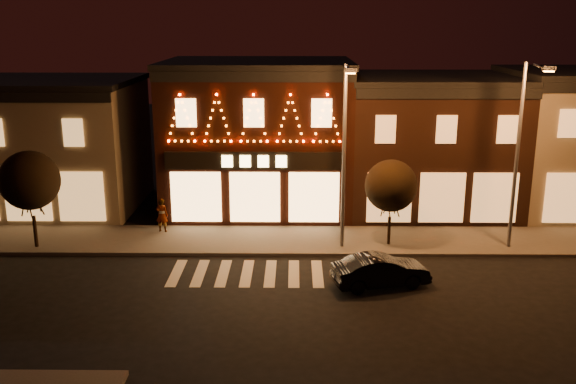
{
  "coord_description": "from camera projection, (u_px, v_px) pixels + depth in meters",
  "views": [
    {
      "loc": [
        2.03,
        -21.04,
        10.41
      ],
      "look_at": [
        1.75,
        4.0,
        3.59
      ],
      "focal_mm": 39.51,
      "sensor_mm": 36.0,
      "label": 1
    }
  ],
  "objects": [
    {
      "name": "building_right_a",
      "position": [
        428.0,
        143.0,
        35.46
      ],
      "size": [
        9.2,
        8.28,
        7.5
      ],
      "color": "black",
      "rests_on": "ground"
    },
    {
      "name": "building_left",
      "position": [
        29.0,
        144.0,
        35.73
      ],
      "size": [
        12.2,
        8.28,
        7.3
      ],
      "color": "#7F745A",
      "rests_on": "ground"
    },
    {
      "name": "sidewalk_far",
      "position": [
        294.0,
        240.0,
        30.73
      ],
      "size": [
        44.0,
        4.0,
        0.15
      ],
      "primitive_type": "cube",
      "color": "#47423D",
      "rests_on": "ground"
    },
    {
      "name": "ground",
      "position": [
        239.0,
        316.0,
        23.05
      ],
      "size": [
        120.0,
        120.0,
        0.0
      ],
      "primitive_type": "plane",
      "color": "black",
      "rests_on": "ground"
    },
    {
      "name": "tree_left",
      "position": [
        30.0,
        180.0,
        28.85
      ],
      "size": [
        2.73,
        2.73,
        4.56
      ],
      "rotation": [
        0.0,
        0.0,
        0.23
      ],
      "color": "black",
      "rests_on": "sidewalk_far"
    },
    {
      "name": "dark_sedan",
      "position": [
        381.0,
        271.0,
        25.49
      ],
      "size": [
        4.12,
        2.28,
        1.29
      ],
      "primitive_type": "imported",
      "rotation": [
        0.0,
        0.0,
        1.82
      ],
      "color": "black",
      "rests_on": "ground"
    },
    {
      "name": "pedestrian",
      "position": [
        162.0,
        215.0,
        31.58
      ],
      "size": [
        0.7,
        0.55,
        1.71
      ],
      "primitive_type": "imported",
      "rotation": [
        0.0,
        0.0,
        2.9
      ],
      "color": "gray",
      "rests_on": "sidewalk_far"
    },
    {
      "name": "streetlamp_right",
      "position": [
        521.0,
        142.0,
        28.15
      ],
      "size": [
        0.75,
        1.95,
        8.51
      ],
      "rotation": [
        0.0,
        0.0,
        -0.22
      ],
      "color": "#59595E",
      "rests_on": "sidewalk_far"
    },
    {
      "name": "streetlamp_mid",
      "position": [
        345.0,
        143.0,
        28.22
      ],
      "size": [
        0.53,
        1.92,
        8.43
      ],
      "rotation": [
        0.0,
        0.0,
        -0.03
      ],
      "color": "#59595E",
      "rests_on": "sidewalk_far"
    },
    {
      "name": "tree_right",
      "position": [
        391.0,
        186.0,
        29.28
      ],
      "size": [
        2.43,
        2.43,
        4.07
      ],
      "rotation": [
        0.0,
        0.0,
        -0.16
      ],
      "color": "black",
      "rests_on": "sidewalk_far"
    },
    {
      "name": "building_pulp",
      "position": [
        259.0,
        135.0,
        35.44
      ],
      "size": [
        10.2,
        8.34,
        8.3
      ],
      "color": "black",
      "rests_on": "ground"
    }
  ]
}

